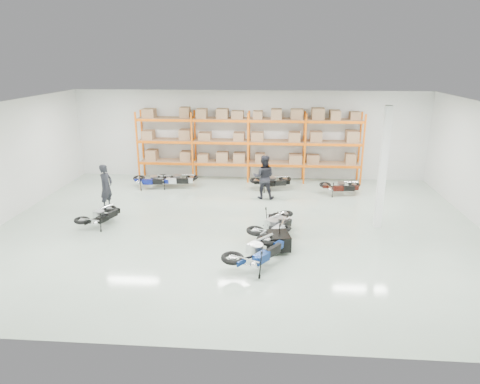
# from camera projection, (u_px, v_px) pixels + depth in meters

# --- Properties ---
(room) EXTENTS (18.00, 18.00, 18.00)m
(room) POSITION_uv_depth(u_px,v_px,m) (238.00, 169.00, 15.32)
(room) COLOR #ACC0AE
(room) RESTS_ON ground
(pallet_rack) EXTENTS (11.28, 0.98, 3.62)m
(pallet_rack) POSITION_uv_depth(u_px,v_px,m) (249.00, 137.00, 21.45)
(pallet_rack) COLOR orange
(pallet_rack) RESTS_ON ground
(structural_column) EXTENTS (0.25, 0.25, 4.50)m
(structural_column) POSITION_uv_depth(u_px,v_px,m) (383.00, 169.00, 15.42)
(structural_column) COLOR white
(structural_column) RESTS_ON ground
(moto_blue_centre) EXTENTS (2.00, 2.24, 1.31)m
(moto_blue_centre) POSITION_uv_depth(u_px,v_px,m) (257.00, 248.00, 12.88)
(moto_blue_centre) COLOR #081D52
(moto_blue_centre) RESTS_ON ground
(moto_silver_left) EXTENTS (1.78, 2.12, 1.23)m
(moto_silver_left) POSITION_uv_depth(u_px,v_px,m) (274.00, 222.00, 14.93)
(moto_silver_left) COLOR silver
(moto_silver_left) RESTS_ON ground
(moto_black_far_left) EXTENTS (1.40, 1.87, 1.09)m
(moto_black_far_left) POSITION_uv_depth(u_px,v_px,m) (100.00, 213.00, 16.02)
(moto_black_far_left) COLOR black
(moto_black_far_left) RESTS_ON ground
(moto_touring_right) EXTENTS (1.00, 1.79, 1.12)m
(moto_touring_right) POSITION_uv_depth(u_px,v_px,m) (278.00, 218.00, 15.45)
(moto_touring_right) COLOR black
(moto_touring_right) RESTS_ON ground
(trailer) EXTENTS (0.82, 1.47, 0.60)m
(trailer) POSITION_uv_depth(u_px,v_px,m) (279.00, 241.00, 13.99)
(trailer) COLOR black
(trailer) RESTS_ON ground
(moto_back_a) EXTENTS (1.76, 0.93, 1.11)m
(moto_back_a) POSITION_uv_depth(u_px,v_px,m) (153.00, 178.00, 20.63)
(moto_back_a) COLOR navy
(moto_back_a) RESTS_ON ground
(moto_back_b) EXTENTS (1.81, 0.95, 1.15)m
(moto_back_b) POSITION_uv_depth(u_px,v_px,m) (176.00, 177.00, 20.73)
(moto_back_b) COLOR silver
(moto_back_b) RESTS_ON ground
(moto_back_c) EXTENTS (1.91, 1.30, 1.13)m
(moto_back_c) POSITION_uv_depth(u_px,v_px,m) (272.00, 179.00, 20.34)
(moto_back_c) COLOR black
(moto_back_c) RESTS_ON ground
(moto_back_d) EXTENTS (1.69, 0.95, 1.06)m
(moto_back_d) POSITION_uv_depth(u_px,v_px,m) (341.00, 184.00, 19.66)
(moto_back_d) COLOR #380F0B
(moto_back_d) RESTS_ON ground
(person_left) EXTENTS (0.60, 0.78, 1.90)m
(person_left) POSITION_uv_depth(u_px,v_px,m) (106.00, 187.00, 17.71)
(person_left) COLOR black
(person_left) RESTS_ON ground
(person_back) EXTENTS (1.00, 0.80, 1.98)m
(person_back) POSITION_uv_depth(u_px,v_px,m) (264.00, 177.00, 19.02)
(person_back) COLOR black
(person_back) RESTS_ON ground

